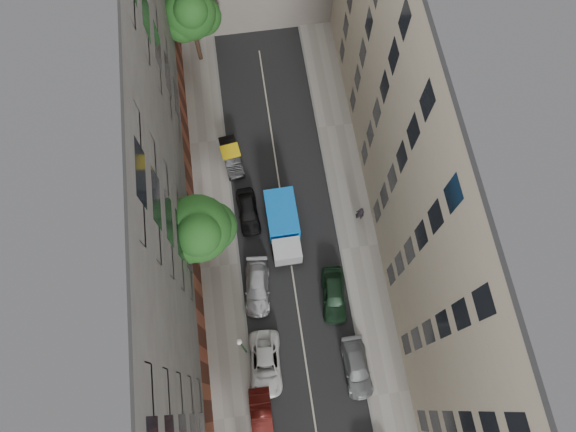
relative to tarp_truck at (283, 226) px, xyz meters
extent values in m
plane|color=#4C4C49|center=(0.23, -2.09, -1.44)|extent=(120.00, 120.00, 0.00)
cube|color=black|center=(0.23, -2.09, -1.43)|extent=(8.00, 44.00, 0.02)
cube|color=gray|center=(-5.27, -2.09, -1.36)|extent=(3.00, 44.00, 0.15)
cube|color=gray|center=(5.73, -2.09, -1.36)|extent=(3.00, 44.00, 0.15)
cube|color=#4B4846|center=(-10.77, -2.09, 8.56)|extent=(8.00, 44.00, 20.00)
cube|color=#B4A78C|center=(11.23, -2.09, 8.56)|extent=(8.00, 44.00, 20.00)
cube|color=black|center=(0.00, -0.10, -0.86)|extent=(2.26, 5.66, 0.31)
cube|color=#B7BABC|center=(0.00, -2.09, 0.08)|extent=(2.11, 1.69, 1.77)
cube|color=#0D7FFF|center=(0.00, 0.84, 0.23)|extent=(2.34, 3.78, 1.88)
cylinder|color=black|center=(-0.99, -2.09, -1.00)|extent=(0.29, 0.88, 0.88)
cylinder|color=black|center=(0.99, -2.09, -1.00)|extent=(0.29, 0.88, 0.88)
cylinder|color=black|center=(-0.99, 1.57, -1.00)|extent=(0.29, 0.88, 0.88)
cylinder|color=black|center=(0.99, 1.57, -1.00)|extent=(0.29, 0.88, 0.88)
imported|color=#4E120F|center=(-3.37, -13.49, -0.75)|extent=(1.50, 4.19, 1.37)
imported|color=silver|center=(-2.66, -9.89, -0.78)|extent=(2.49, 4.88, 1.32)
imported|color=#B2B2B7|center=(-2.57, -4.29, -0.78)|extent=(2.33, 4.70, 1.31)
imported|color=black|center=(-2.57, 1.89, -0.76)|extent=(1.78, 4.05, 1.36)
imported|color=black|center=(-3.37, 6.91, -0.80)|extent=(1.88, 4.03, 1.28)
imported|color=slate|center=(3.74, -11.07, -0.80)|extent=(1.85, 4.40, 1.27)
imported|color=black|center=(3.03, -5.67, -0.70)|extent=(2.19, 4.48, 1.47)
cylinder|color=#382619|center=(-5.88, -1.14, 0.25)|extent=(0.36, 0.36, 3.08)
cylinder|color=#382619|center=(-5.88, -1.14, 2.90)|extent=(0.24, 0.24, 2.20)
sphere|color=#214B19|center=(-5.88, -1.14, 5.06)|extent=(4.59, 4.59, 4.59)
sphere|color=#214B19|center=(-4.98, -0.74, 4.00)|extent=(3.45, 3.45, 3.45)
sphere|color=#214B19|center=(-6.58, -1.64, 4.44)|extent=(3.22, 3.22, 3.22)
sphere|color=#214B19|center=(-5.68, -1.94, 6.20)|extent=(2.99, 2.99, 2.99)
cylinder|color=#382619|center=(-5.12, 17.52, 0.10)|extent=(0.36, 0.36, 2.77)
cylinder|color=#382619|center=(-5.12, 17.52, 2.47)|extent=(0.24, 0.24, 1.98)
sphere|color=#214B19|center=(-5.12, 17.52, 4.40)|extent=(4.27, 4.27, 4.27)
sphere|color=#214B19|center=(-4.22, 17.92, 3.46)|extent=(3.20, 3.20, 3.20)
sphere|color=#214B19|center=(-5.82, 17.02, 3.85)|extent=(2.99, 2.99, 2.99)
sphere|color=#214B19|center=(-4.92, 16.72, 5.43)|extent=(2.78, 2.78, 2.78)
cylinder|color=#165022|center=(-3.97, -8.79, 1.55)|extent=(0.14, 0.14, 5.68)
sphere|color=silver|center=(-3.97, -8.79, 4.49)|extent=(0.36, 0.36, 0.36)
imported|color=black|center=(6.11, 0.31, -0.33)|extent=(0.79, 0.61, 1.92)
camera|label=1|loc=(-1.50, -13.06, 37.20)|focal=32.00mm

